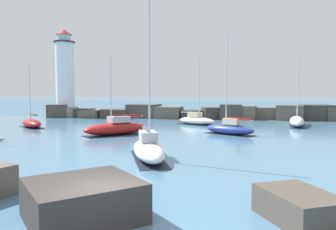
{
  "coord_description": "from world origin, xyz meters",
  "views": [
    {
      "loc": [
        3.46,
        -9.65,
        4.36
      ],
      "look_at": [
        -1.93,
        23.12,
        2.07
      ],
      "focal_mm": 35.0,
      "sensor_mm": 36.0,
      "label": 1
    }
  ],
  "objects_px": {
    "sailboat_moored_2": "(149,149)",
    "sailboat_moored_7": "(230,128)",
    "sailboat_moored_5": "(32,123)",
    "sailboat_moored_3": "(196,120)",
    "sailboat_moored_1": "(116,128)",
    "sailboat_moored_4": "(297,121)",
    "lighthouse": "(65,79)"
  },
  "relations": [
    {
      "from": "sailboat_moored_3",
      "to": "lighthouse",
      "type": "bearing_deg",
      "value": 156.83
    },
    {
      "from": "sailboat_moored_1",
      "to": "sailboat_moored_4",
      "type": "xyz_separation_m",
      "value": [
        20.35,
        12.24,
        -0.06
      ]
    },
    {
      "from": "sailboat_moored_5",
      "to": "sailboat_moored_2",
      "type": "bearing_deg",
      "value": -41.51
    },
    {
      "from": "sailboat_moored_1",
      "to": "sailboat_moored_4",
      "type": "distance_m",
      "value": 23.74
    },
    {
      "from": "sailboat_moored_5",
      "to": "sailboat_moored_7",
      "type": "relative_size",
      "value": 0.77
    },
    {
      "from": "sailboat_moored_2",
      "to": "sailboat_moored_4",
      "type": "bearing_deg",
      "value": 58.8
    },
    {
      "from": "sailboat_moored_1",
      "to": "sailboat_moored_2",
      "type": "relative_size",
      "value": 0.75
    },
    {
      "from": "sailboat_moored_4",
      "to": "sailboat_moored_3",
      "type": "bearing_deg",
      "value": -179.96
    },
    {
      "from": "sailboat_moored_1",
      "to": "sailboat_moored_4",
      "type": "height_order",
      "value": "sailboat_moored_4"
    },
    {
      "from": "sailboat_moored_2",
      "to": "sailboat_moored_3",
      "type": "height_order",
      "value": "sailboat_moored_2"
    },
    {
      "from": "lighthouse",
      "to": "sailboat_moored_7",
      "type": "bearing_deg",
      "value": -35.62
    },
    {
      "from": "sailboat_moored_5",
      "to": "sailboat_moored_7",
      "type": "xyz_separation_m",
      "value": [
        24.2,
        -2.85,
        0.11
      ]
    },
    {
      "from": "sailboat_moored_1",
      "to": "sailboat_moored_7",
      "type": "relative_size",
      "value": 0.77
    },
    {
      "from": "sailboat_moored_2",
      "to": "lighthouse",
      "type": "bearing_deg",
      "value": 123.94
    },
    {
      "from": "sailboat_moored_2",
      "to": "sailboat_moored_7",
      "type": "xyz_separation_m",
      "value": [
        5.54,
        13.66,
        -0.04
      ]
    },
    {
      "from": "sailboat_moored_2",
      "to": "sailboat_moored_3",
      "type": "relative_size",
      "value": 1.17
    },
    {
      "from": "sailboat_moored_2",
      "to": "sailboat_moored_7",
      "type": "distance_m",
      "value": 14.74
    },
    {
      "from": "sailboat_moored_5",
      "to": "sailboat_moored_7",
      "type": "distance_m",
      "value": 24.36
    },
    {
      "from": "sailboat_moored_3",
      "to": "sailboat_moored_7",
      "type": "height_order",
      "value": "sailboat_moored_7"
    },
    {
      "from": "sailboat_moored_2",
      "to": "sailboat_moored_7",
      "type": "bearing_deg",
      "value": 67.91
    },
    {
      "from": "lighthouse",
      "to": "sailboat_moored_1",
      "type": "relative_size",
      "value": 1.94
    },
    {
      "from": "sailboat_moored_2",
      "to": "sailboat_moored_3",
      "type": "xyz_separation_m",
      "value": [
        1.32,
        23.67,
        -0.07
      ]
    },
    {
      "from": "lighthouse",
      "to": "sailboat_moored_2",
      "type": "bearing_deg",
      "value": -56.06
    },
    {
      "from": "sailboat_moored_3",
      "to": "sailboat_moored_7",
      "type": "distance_m",
      "value": 10.87
    },
    {
      "from": "sailboat_moored_1",
      "to": "sailboat_moored_7",
      "type": "distance_m",
      "value": 11.76
    },
    {
      "from": "lighthouse",
      "to": "sailboat_moored_7",
      "type": "distance_m",
      "value": 35.53
    },
    {
      "from": "sailboat_moored_1",
      "to": "sailboat_moored_7",
      "type": "bearing_deg",
      "value": 10.84
    },
    {
      "from": "sailboat_moored_5",
      "to": "lighthouse",
      "type": "bearing_deg",
      "value": 103.64
    },
    {
      "from": "sailboat_moored_2",
      "to": "sailboat_moored_5",
      "type": "relative_size",
      "value": 1.33
    },
    {
      "from": "sailboat_moored_3",
      "to": "sailboat_moored_7",
      "type": "relative_size",
      "value": 0.86
    },
    {
      "from": "lighthouse",
      "to": "sailboat_moored_5",
      "type": "xyz_separation_m",
      "value": [
        4.26,
        -17.53,
        -6.22
      ]
    },
    {
      "from": "sailboat_moored_2",
      "to": "sailboat_moored_7",
      "type": "relative_size",
      "value": 1.02
    }
  ]
}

